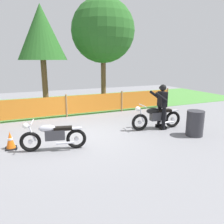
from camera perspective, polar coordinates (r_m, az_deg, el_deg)
name	(u,v)px	position (r m, az deg, el deg)	size (l,w,h in m)	color
ground	(84,135)	(7.89, -7.38, -5.85)	(24.00, 24.00, 0.02)	gray
grass_verge	(56,105)	(13.32, -14.39, 1.84)	(24.00, 6.11, 0.01)	#4C8C3D
barrier_fence	(66,105)	(10.27, -11.72, 1.69)	(11.35, 0.08, 1.05)	#997547
tree_near_left	(41,33)	(11.74, -17.84, 18.91)	(2.34, 2.34, 5.16)	brown
tree_near_right	(103,31)	(12.92, -2.34, 20.22)	(3.49, 3.49, 5.87)	brown
motorcycle_lead	(156,117)	(8.47, 11.45, -1.28)	(2.04, 0.60, 0.96)	black
motorcycle_trailing	(53,136)	(6.61, -15.03, -5.96)	(1.87, 0.68, 0.90)	black
rider_lead	(162,105)	(8.47, 12.75, 1.78)	(0.60, 0.59, 1.69)	black
traffic_cone	(10,140)	(7.19, -24.85, -6.67)	(0.32, 0.32, 0.53)	black
spare_drum	(195,123)	(8.11, 20.69, -2.76)	(0.58, 0.58, 0.88)	#2D2D33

